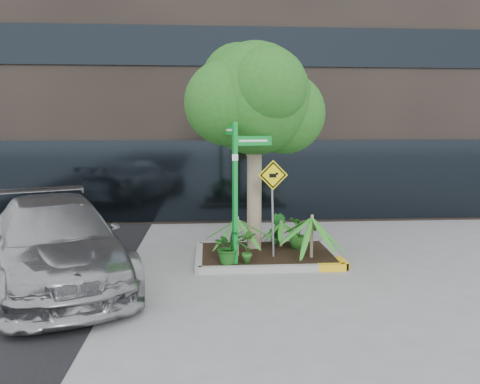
{
  "coord_description": "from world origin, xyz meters",
  "views": [
    {
      "loc": [
        -1.19,
        -10.48,
        3.1
      ],
      "look_at": [
        -0.44,
        0.2,
        1.62
      ],
      "focal_mm": 35.0,
      "sensor_mm": 36.0,
      "label": 1
    }
  ],
  "objects": [
    {
      "name": "shrub_b",
      "position": [
        1.0,
        0.62,
        0.54
      ],
      "size": [
        0.6,
        0.6,
        0.77
      ],
      "primitive_type": "imported",
      "rotation": [
        0.0,
        0.0,
        2.18
      ],
      "color": "#296A1F",
      "rests_on": "planter"
    },
    {
      "name": "ground",
      "position": [
        0.0,
        0.0,
        0.0
      ],
      "size": [
        80.0,
        80.0,
        0.0
      ],
      "primitive_type": "plane",
      "color": "gray",
      "rests_on": "ground"
    },
    {
      "name": "parked_car",
      "position": [
        -4.24,
        -1.09,
        0.84
      ],
      "size": [
        4.49,
        6.22,
        1.67
      ],
      "primitive_type": "imported",
      "rotation": [
        0.0,
        0.0,
        0.42
      ],
      "color": "#9FA0A3",
      "rests_on": "ground"
    },
    {
      "name": "shrub_c",
      "position": [
        -0.33,
        -0.55,
        0.53
      ],
      "size": [
        0.47,
        0.47,
        0.76
      ],
      "primitive_type": "imported",
      "rotation": [
        0.0,
        0.0,
        3.34
      ],
      "color": "#29631E",
      "rests_on": "planter"
    },
    {
      "name": "palm_left",
      "position": [
        -0.51,
        0.07,
        1.0
      ],
      "size": [
        1.03,
        1.03,
        1.14
      ],
      "color": "tan",
      "rests_on": "ground"
    },
    {
      "name": "palm_back",
      "position": [
        0.64,
        0.84,
        0.75
      ],
      "size": [
        0.73,
        0.73,
        0.81
      ],
      "color": "tan",
      "rests_on": "ground"
    },
    {
      "name": "tree",
      "position": [
        -0.05,
        0.8,
        3.77
      ],
      "size": [
        3.44,
        3.06,
        5.17
      ],
      "color": "tan",
      "rests_on": "ground"
    },
    {
      "name": "street_sign_post",
      "position": [
        -0.57,
        -0.49,
        1.99
      ],
      "size": [
        1.17,
        0.91,
        3.22
      ],
      "rotation": [
        0.0,
        0.0,
        0.39
      ],
      "color": "#0D962E",
      "rests_on": "ground"
    },
    {
      "name": "cattle_sign",
      "position": [
        0.3,
        -0.01,
        1.65
      ],
      "size": [
        0.68,
        0.31,
        2.22
      ],
      "rotation": [
        0.0,
        0.0,
        0.08
      ],
      "color": "slate",
      "rests_on": "ground"
    },
    {
      "name": "building",
      "position": [
        0.5,
        8.5,
        7.5
      ],
      "size": [
        18.0,
        8.0,
        15.0
      ],
      "primitive_type": "cube",
      "color": "#2D2621",
      "rests_on": "ground"
    },
    {
      "name": "palm_front",
      "position": [
        1.17,
        -0.21,
        1.07
      ],
      "size": [
        1.11,
        1.11,
        1.24
      ],
      "color": "tan",
      "rests_on": "ground"
    },
    {
      "name": "shrub_a",
      "position": [
        -0.75,
        -0.55,
        0.52
      ],
      "size": [
        0.93,
        0.93,
        0.75
      ],
      "primitive_type": "imported",
      "rotation": [
        0.0,
        0.0,
        0.56
      ],
      "color": "#195518",
      "rests_on": "planter"
    },
    {
      "name": "planter",
      "position": [
        0.23,
        0.27,
        0.1
      ],
      "size": [
        3.35,
        2.36,
        0.15
      ],
      "color": "#9E9E99",
      "rests_on": "ground"
    },
    {
      "name": "shrub_d",
      "position": [
        0.59,
        1.11,
        0.56
      ],
      "size": [
        0.63,
        0.63,
        0.82
      ],
      "primitive_type": "imported",
      "rotation": [
        0.0,
        0.0,
        5.44
      ],
      "color": "#1F6C24",
      "rests_on": "planter"
    }
  ]
}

